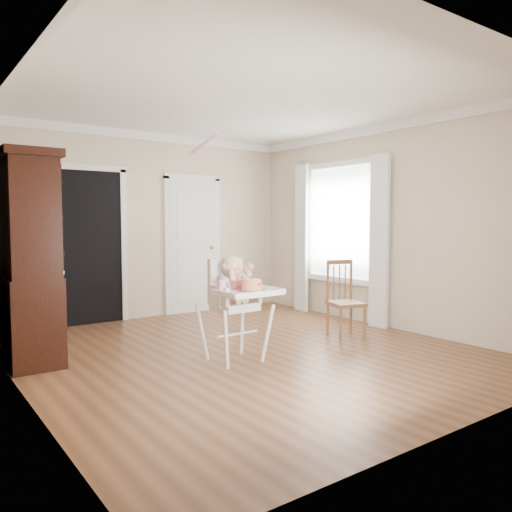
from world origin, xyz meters
TOP-DOWN VIEW (x-y plane):
  - floor at (0.00, 0.00)m, footprint 5.00×5.00m
  - ceiling at (0.00, 0.00)m, footprint 5.00×5.00m
  - wall_back at (0.00, 2.50)m, footprint 4.50×0.00m
  - wall_left at (-2.25, 0.00)m, footprint 0.00×5.00m
  - wall_right at (2.25, 0.00)m, footprint 0.00×5.00m
  - crown_molding at (0.00, 0.00)m, footprint 4.50×5.00m
  - doorway at (-0.90, 2.48)m, footprint 1.06×0.05m
  - closet_door at (0.70, 2.48)m, footprint 0.96×0.09m
  - window_right at (2.18, 0.80)m, footprint 0.13×1.84m
  - high_chair at (-0.30, -0.22)m, footprint 0.61×0.75m
  - baby at (-0.30, -0.19)m, footprint 0.31×0.24m
  - cake at (-0.27, -0.46)m, footprint 0.26×0.26m
  - sippy_cup at (-0.51, -0.31)m, footprint 0.08×0.08m
  - china_cabinet at (-1.99, 1.07)m, footprint 0.55×1.24m
  - dining_chair at (1.39, -0.10)m, footprint 0.47×0.47m
  - streamer at (-0.67, 0.36)m, footprint 0.10×0.49m

SIDE VIEW (x-z plane):
  - floor at x=0.00m, z-range 0.00..0.00m
  - dining_chair at x=1.39m, z-range -0.03..0.90m
  - high_chair at x=-0.30m, z-range 0.12..1.18m
  - cake at x=-0.27m, z-range 0.73..0.86m
  - baby at x=-0.30m, z-range 0.57..1.06m
  - sippy_cup at x=-0.51m, z-range 0.72..0.92m
  - closet_door at x=0.70m, z-range -0.04..2.09m
  - china_cabinet at x=-1.99m, z-range 0.00..2.09m
  - doorway at x=-0.90m, z-range 0.00..2.22m
  - window_right at x=2.18m, z-range 0.14..2.44m
  - wall_back at x=0.00m, z-range -0.90..3.60m
  - wall_left at x=-2.25m, z-range -1.15..3.85m
  - wall_right at x=2.25m, z-range -1.15..3.85m
  - streamer at x=-0.67m, z-range 2.34..2.49m
  - crown_molding at x=0.00m, z-range 2.58..2.70m
  - ceiling at x=0.00m, z-range 2.70..2.70m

